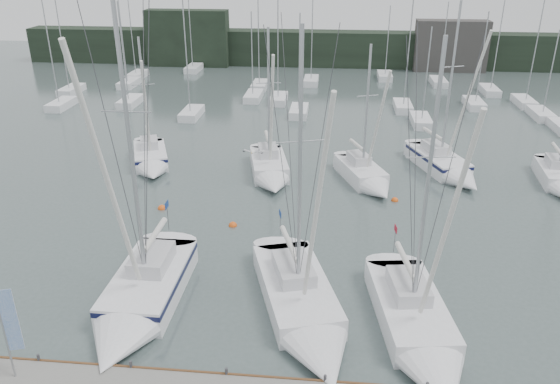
{
  "coord_description": "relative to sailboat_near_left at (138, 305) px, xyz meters",
  "views": [
    {
      "loc": [
        1.9,
        -20.92,
        16.25
      ],
      "look_at": [
        -0.73,
        5.0,
        4.54
      ],
      "focal_mm": 35.0,
      "sensor_mm": 36.0,
      "label": 1
    }
  ],
  "objects": [
    {
      "name": "sailboat_near_center",
      "position": [
        8.1,
        -0.06,
        -0.13
      ],
      "size": [
        6.09,
        10.94,
        14.62
      ],
      "rotation": [
        0.0,
        0.0,
        0.3
      ],
      "color": "silver",
      "rests_on": "ground"
    },
    {
      "name": "buoy_c",
      "position": [
        -2.44,
        11.65,
        -0.67
      ],
      "size": [
        0.55,
        0.55,
        0.55
      ],
      "primitive_type": "sphere",
      "color": "#E95514",
      "rests_on": "ground"
    },
    {
      "name": "sailboat_mid_b",
      "position": [
        4.35,
        17.51,
        -0.07
      ],
      "size": [
        4.19,
        8.17,
        11.98
      ],
      "rotation": [
        0.0,
        0.0,
        0.21
      ],
      "color": "silver",
      "rests_on": "ground"
    },
    {
      "name": "buoy_b",
      "position": [
        13.47,
        14.56,
        -0.67
      ],
      "size": [
        0.5,
        0.5,
        0.5
      ],
      "primitive_type": "sphere",
      "color": "#E95514",
      "rests_on": "ground"
    },
    {
      "name": "sailboat_mid_e",
      "position": [
        25.75,
        18.04,
        -0.15
      ],
      "size": [
        2.99,
        7.31,
        10.34
      ],
      "rotation": [
        0.0,
        0.0,
        -0.1
      ],
      "color": "silver",
      "rests_on": "ground"
    },
    {
      "name": "far_building_left",
      "position": [
        -12.95,
        60.18,
        3.33
      ],
      "size": [
        12.0,
        3.0,
        8.0
      ],
      "primitive_type": "cube",
      "color": "black",
      "rests_on": "ground"
    },
    {
      "name": "sailboat_mid_d",
      "position": [
        17.95,
        19.8,
        -0.05
      ],
      "size": [
        5.46,
        9.12,
        13.72
      ],
      "rotation": [
        0.0,
        0.0,
        0.35
      ],
      "color": "silver",
      "rests_on": "ground"
    },
    {
      "name": "dock_banner",
      "position": [
        -3.24,
        -4.78,
        2.23
      ],
      "size": [
        0.62,
        0.23,
        4.23
      ],
      "rotation": [
        0.0,
        0.0,
        0.29
      ],
      "color": "#A2A5AA",
      "rests_on": "dock"
    },
    {
      "name": "buoy_a",
      "position": [
        2.83,
        9.68,
        -0.67
      ],
      "size": [
        0.53,
        0.53,
        0.53
      ],
      "primitive_type": "sphere",
      "color": "#E95514",
      "rests_on": "ground"
    },
    {
      "name": "far_building_right",
      "position": [
        25.05,
        60.18,
        2.83
      ],
      "size": [
        10.0,
        3.0,
        7.0
      ],
      "primitive_type": "cube",
      "color": "#3A3835",
      "rests_on": "ground"
    },
    {
      "name": "ground",
      "position": [
        7.05,
        0.18,
        -0.67
      ],
      "size": [
        160.0,
        160.0,
        0.0
      ],
      "primitive_type": "plane",
      "color": "#495856",
      "rests_on": "ground"
    },
    {
      "name": "sailboat_mid_a",
      "position": [
        -5.47,
        18.88,
        -0.07
      ],
      "size": [
        4.91,
        7.68,
        10.96
      ],
      "rotation": [
        0.0,
        0.0,
        0.36
      ],
      "color": "silver",
      "rests_on": "ground"
    },
    {
      "name": "sailboat_near_right",
      "position": [
        13.2,
        -0.95,
        -0.12
      ],
      "size": [
        4.3,
        10.3,
        14.3
      ],
      "rotation": [
        0.0,
        0.0,
        0.14
      ],
      "color": "silver",
      "rests_on": "ground"
    },
    {
      "name": "seagull",
      "position": [
        5.17,
        3.61,
        6.64
      ],
      "size": [
        0.92,
        0.43,
        0.18
      ],
      "rotation": [
        0.0,
        0.0,
        -0.19
      ],
      "color": "white",
      "rests_on": "ground"
    },
    {
      "name": "sailboat_near_left",
      "position": [
        0.0,
        0.0,
        0.0
      ],
      "size": [
        3.27,
        10.28,
        16.48
      ],
      "rotation": [
        0.0,
        0.0,
        -0.0
      ],
      "color": "silver",
      "rests_on": "ground"
    },
    {
      "name": "mast_forest",
      "position": [
        8.23,
        41.86,
        -0.18
      ],
      "size": [
        60.68,
        28.45,
        14.86
      ],
      "color": "silver",
      "rests_on": "ground"
    },
    {
      "name": "far_treeline",
      "position": [
        7.05,
        62.18,
        1.83
      ],
      "size": [
        90.0,
        4.0,
        5.0
      ],
      "primitive_type": "cube",
      "color": "black",
      "rests_on": "ground"
    },
    {
      "name": "sailboat_mid_c",
      "position": [
        11.66,
        17.05,
        -0.1
      ],
      "size": [
        4.81,
        7.55,
        10.94
      ],
      "rotation": [
        0.0,
        0.0,
        0.37
      ],
      "color": "silver",
      "rests_on": "ground"
    }
  ]
}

